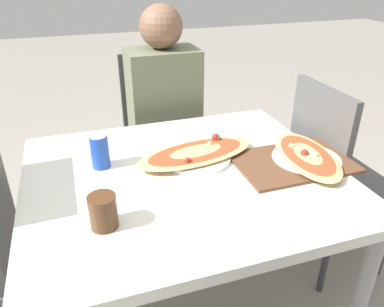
% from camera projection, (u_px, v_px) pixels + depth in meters
% --- Properties ---
extents(dining_table, '(1.10, 0.95, 0.72)m').
position_uv_depth(dining_table, '(185.00, 190.00, 1.36)').
color(dining_table, silver).
rests_on(dining_table, ground_plane).
extents(chair_far_seated, '(0.40, 0.40, 0.95)m').
position_uv_depth(chair_far_seated, '(160.00, 130.00, 2.12)').
color(chair_far_seated, '#4C4C4C').
rests_on(chair_far_seated, ground_plane).
extents(chair_side_right, '(0.40, 0.40, 0.95)m').
position_uv_depth(chair_side_right, '(333.00, 173.00, 1.70)').
color(chair_side_right, '#4C4C4C').
rests_on(chair_side_right, ground_plane).
extents(person_seated, '(0.35, 0.27, 1.21)m').
position_uv_depth(person_seated, '(165.00, 106.00, 1.94)').
color(person_seated, '#2D2D38').
rests_on(person_seated, ground_plane).
extents(pizza_main, '(0.50, 0.27, 0.05)m').
position_uv_depth(pizza_main, '(196.00, 154.00, 1.41)').
color(pizza_main, white).
rests_on(pizza_main, dining_table).
extents(soda_can, '(0.07, 0.07, 0.12)m').
position_uv_depth(soda_can, '(100.00, 151.00, 1.34)').
color(soda_can, '#1E47B2').
rests_on(soda_can, dining_table).
extents(drink_glass, '(0.08, 0.08, 0.10)m').
position_uv_depth(drink_glass, '(103.00, 212.00, 1.04)').
color(drink_glass, '#4C2D19').
rests_on(drink_glass, dining_table).
extents(serving_tray, '(0.42, 0.29, 0.01)m').
position_uv_depth(serving_tray, '(292.00, 162.00, 1.39)').
color(serving_tray, brown).
rests_on(serving_tray, dining_table).
extents(pizza_second, '(0.26, 0.43, 0.05)m').
position_uv_depth(pizza_second, '(306.00, 156.00, 1.40)').
color(pizza_second, white).
rests_on(pizza_second, dining_table).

